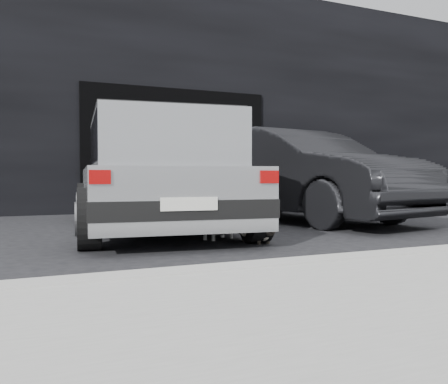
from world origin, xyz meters
name	(u,v)px	position (x,y,z in m)	size (l,w,h in m)	color
ground	(199,235)	(0.00, 0.00, 0.00)	(80.00, 80.00, 0.00)	black
building_facade	(152,106)	(1.00, 6.00, 2.50)	(34.00, 4.00, 5.00)	black
garage_opening	(177,150)	(1.00, 3.99, 1.30)	(4.00, 0.10, 2.60)	black
curb	(414,257)	(1.00, -2.60, 0.06)	(18.00, 0.25, 0.12)	gray
silver_hatchback	(156,169)	(-0.40, 0.57, 0.85)	(2.45, 4.38, 1.55)	#A7AAAC
second_car	(298,174)	(2.26, 1.24, 0.78)	(1.65, 4.73, 1.56)	black
cat_siamese	(258,233)	(0.36, -0.94, 0.12)	(0.32, 0.74, 0.26)	beige
cat_white	(220,224)	(0.10, -0.44, 0.18)	(0.72, 0.48, 0.37)	white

